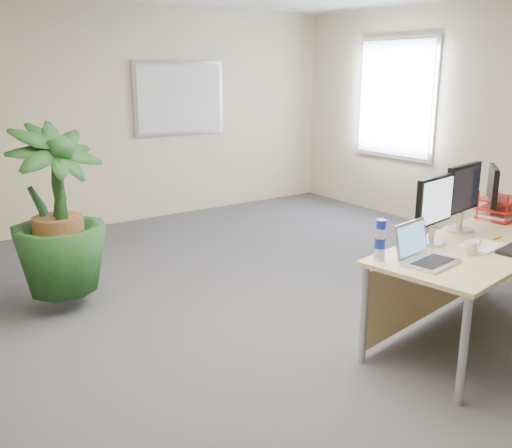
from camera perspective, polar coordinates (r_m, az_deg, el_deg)
floor at (r=4.17m, az=4.01°, el=-12.25°), size 8.00×8.00×0.00m
back_wall at (r=7.28m, az=-16.27°, el=10.15°), size 7.00×0.04×2.70m
whiteboard at (r=7.70m, az=-7.66°, el=12.36°), size 1.30×0.04×0.95m
window at (r=7.78m, az=13.75°, el=12.09°), size 0.04×1.30×1.55m
desk at (r=4.43m, az=20.17°, el=-3.47°), size 1.99×1.09×0.73m
floor_plant at (r=4.84m, az=-19.23°, el=0.36°), size 1.07×1.07×1.50m
monitor_left at (r=4.16m, az=17.41°, el=1.76°), size 0.43×0.20×0.48m
monitor_right at (r=4.57m, az=19.99°, el=2.91°), size 0.46×0.21×0.51m
monitor_dark at (r=5.00m, az=22.55°, el=3.21°), size 0.33×0.28×0.44m
laptop at (r=3.81m, az=16.37°, el=-2.78°), size 0.39×0.36×0.25m
coffee_mug at (r=4.06m, az=20.68°, el=-2.28°), size 0.11×0.08×0.09m
spiral_notebook at (r=4.28m, az=21.63°, el=-2.03°), size 0.33×0.26×0.01m
orange_pen at (r=4.29m, az=21.48°, el=-1.80°), size 0.13×0.09×0.01m
yellow_highlighter at (r=4.51m, az=22.93°, el=-1.29°), size 0.12×0.02×0.02m
water_bottle at (r=3.75m, az=12.31°, el=-1.68°), size 0.07×0.07×0.27m
letter_tray at (r=5.12m, az=23.21°, el=1.33°), size 0.39×0.32×0.17m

